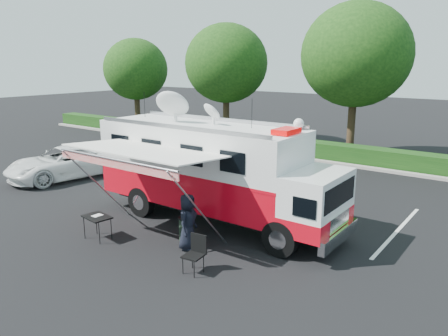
# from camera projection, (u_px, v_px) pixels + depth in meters

# --- Properties ---
(ground_plane) EXTENTS (120.00, 120.00, 0.00)m
(ground_plane) POSITION_uv_depth(u_px,v_px,m) (216.00, 222.00, 15.66)
(ground_plane) COLOR black
(ground_plane) RESTS_ON ground
(back_border) EXTENTS (60.00, 6.14, 8.87)m
(back_border) POSITION_uv_depth(u_px,v_px,m) (375.00, 72.00, 23.90)
(back_border) COLOR #9E998E
(back_border) RESTS_ON ground_plane
(stall_lines) EXTENTS (24.12, 5.50, 0.01)m
(stall_lines) POSITION_uv_depth(u_px,v_px,m) (250.00, 199.00, 18.29)
(stall_lines) COLOR silver
(stall_lines) RESTS_ON ground_plane
(command_truck) EXTENTS (9.23, 2.54, 4.43)m
(command_truck) POSITION_uv_depth(u_px,v_px,m) (214.00, 170.00, 15.25)
(command_truck) COLOR black
(command_truck) RESTS_ON ground_plane
(awning) EXTENTS (5.04, 2.61, 3.04)m
(awning) POSITION_uv_depth(u_px,v_px,m) (140.00, 153.00, 13.43)
(awning) COLOR white
(awning) RESTS_ON ground_plane
(white_suv) EXTENTS (3.44, 5.89, 1.54)m
(white_suv) POSITION_uv_depth(u_px,v_px,m) (66.00, 178.00, 21.59)
(white_suv) COLOR white
(white_suv) RESTS_ON ground_plane
(person) EXTENTS (0.79, 0.99, 1.75)m
(person) POSITION_uv_depth(u_px,v_px,m) (188.00, 248.00, 13.46)
(person) COLOR black
(person) RESTS_ON ground_plane
(folding_table) EXTENTS (1.00, 0.78, 0.79)m
(folding_table) POSITION_uv_depth(u_px,v_px,m) (97.00, 218.00, 14.00)
(folding_table) COLOR black
(folding_table) RESTS_ON ground_plane
(folding_chair) EXTENTS (0.56, 0.58, 1.06)m
(folding_chair) POSITION_uv_depth(u_px,v_px,m) (196.00, 250.00, 11.85)
(folding_chair) COLOR black
(folding_chair) RESTS_ON ground_plane
(trash_bin) EXTENTS (0.52, 0.52, 0.78)m
(trash_bin) POSITION_uv_depth(u_px,v_px,m) (186.00, 229.00, 13.99)
(trash_bin) COLOR black
(trash_bin) RESTS_ON ground_plane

